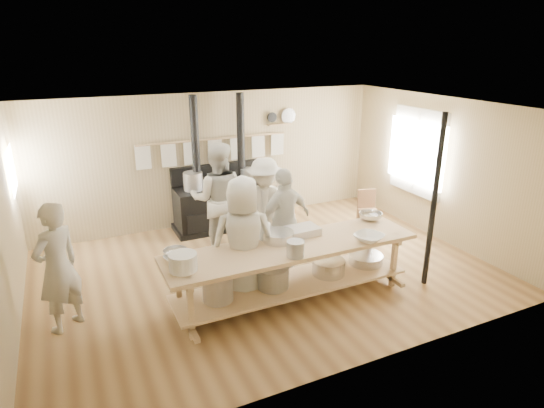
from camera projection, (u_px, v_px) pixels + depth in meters
name	position (u px, v px, depth m)	size (l,w,h in m)	color
ground	(266.00, 272.00, 7.30)	(7.00, 7.00, 0.00)	brown
room_shell	(266.00, 175.00, 6.76)	(7.00, 7.00, 7.00)	tan
window_right	(418.00, 152.00, 8.70)	(0.09, 1.50, 1.65)	beige
left_opening	(12.00, 170.00, 7.09)	(0.00, 0.90, 0.90)	white
stove	(221.00, 202.00, 8.93)	(1.90, 0.75, 2.60)	black
towel_rail	(215.00, 147.00, 8.83)	(3.00, 0.04, 0.47)	tan
back_wall_shelf	(282.00, 119.00, 9.29)	(0.63, 0.14, 0.32)	tan
prep_table	(292.00, 266.00, 6.35)	(3.60, 0.90, 0.85)	tan
support_post	(434.00, 203.00, 6.53)	(0.08, 0.08, 2.60)	black
cook_far_left	(58.00, 268.00, 5.61)	(0.62, 0.41, 1.70)	beige
cook_left	(218.00, 199.00, 7.72)	(0.95, 0.74, 1.95)	beige
cook_center	(244.00, 241.00, 6.21)	(0.89, 0.58, 1.82)	beige
cook_right	(285.00, 220.00, 7.16)	(0.98, 0.41, 1.68)	beige
cook_by_window	(265.00, 206.00, 7.75)	(1.09, 0.63, 1.69)	beige
chair	(368.00, 218.00, 8.93)	(0.45, 0.45, 0.77)	#523521
bowl_white_a	(178.00, 259.00, 5.76)	(0.33, 0.33, 0.08)	white
bowl_steel_a	(175.00, 253.00, 5.89)	(0.32, 0.32, 0.10)	silver
bowl_white_b	(369.00, 238.00, 6.36)	(0.39, 0.39, 0.10)	white
bowl_steel_b	(371.00, 216.00, 7.13)	(0.36, 0.36, 0.11)	silver
roasting_pan	(301.00, 231.00, 6.57)	(0.50, 0.34, 0.11)	#B2B2B7
mixing_bowl_large	(278.00, 236.00, 6.35)	(0.43, 0.43, 0.14)	silver
bucket_galv	(296.00, 249.00, 5.88)	(0.23, 0.23, 0.22)	gray
deep_bowl_enamel	(183.00, 262.00, 5.52)	(0.35, 0.35, 0.22)	white
pitcher	(265.00, 232.00, 6.38)	(0.15, 0.15, 0.24)	white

